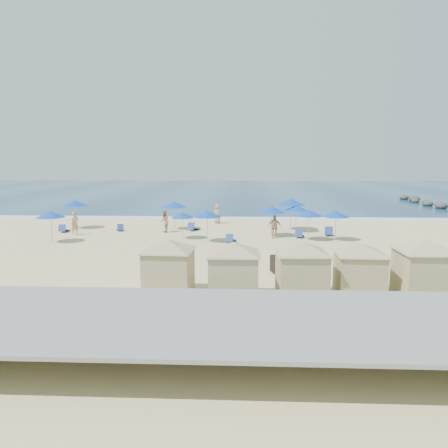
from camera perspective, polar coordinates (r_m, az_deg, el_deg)
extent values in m
plane|color=beige|center=(28.18, 2.40, -3.60)|extent=(160.00, 160.00, 0.00)
cube|color=navy|center=(82.77, 2.54, 4.35)|extent=(160.00, 80.00, 0.06)
cube|color=white|center=(43.46, 2.48, 0.69)|extent=(160.00, 2.50, 0.08)
cube|color=gray|center=(15.50, 2.23, -11.62)|extent=(160.00, 2.20, 1.10)
cube|color=gray|center=(12.48, 2.15, -13.70)|extent=(160.00, 4.00, 0.12)
ellipsoid|color=#332D2A|center=(58.37, 26.54, 2.13)|extent=(1.40, 1.40, 0.91)
ellipsoid|color=#332D2A|center=(59.93, 26.38, 2.26)|extent=(1.32, 1.32, 0.86)
ellipsoid|color=#332D2A|center=(60.98, 25.10, 2.41)|extent=(1.24, 1.24, 0.81)
ellipsoid|color=#332D2A|center=(62.54, 24.98, 2.53)|extent=(1.16, 1.16, 0.75)
ellipsoid|color=#332D2A|center=(64.11, 24.87, 2.64)|extent=(1.08, 1.08, 0.70)
ellipsoid|color=#332D2A|center=(65.19, 23.69, 2.77)|extent=(1.00, 1.00, 0.65)
ellipsoid|color=#332D2A|center=(66.75, 23.62, 3.01)|extent=(1.48, 1.48, 0.96)
ellipsoid|color=#332D2A|center=(68.31, 23.55, 3.10)|extent=(1.40, 1.40, 0.91)
ellipsoid|color=#332D2A|center=(69.42, 22.47, 3.22)|extent=(1.32, 1.32, 0.86)
cube|color=black|center=(23.14, 7.33, -5.22)|extent=(1.04, 1.04, 0.87)
cube|color=tan|center=(19.27, -7.22, -6.32)|extent=(2.07, 2.07, 1.96)
cube|color=tan|center=(19.05, -7.28, -3.47)|extent=(2.17, 2.17, 0.08)
pyramid|color=tan|center=(18.95, -7.30, -2.02)|extent=(4.29, 4.29, 0.49)
cube|color=tan|center=(18.37, 1.21, -6.94)|extent=(2.02, 2.02, 1.99)
cube|color=tan|center=(18.13, 1.22, -3.91)|extent=(2.13, 2.13, 0.08)
pyramid|color=tan|center=(18.03, 1.23, -2.36)|extent=(4.37, 4.37, 0.50)
cube|color=tan|center=(18.79, 10.08, -6.72)|extent=(2.08, 2.08, 1.99)
cube|color=tan|center=(18.56, 10.16, -3.75)|extent=(2.18, 2.18, 0.08)
pyramid|color=tan|center=(18.46, 10.20, -2.23)|extent=(4.36, 4.36, 0.50)
cube|color=tan|center=(19.61, 17.25, -6.47)|extent=(1.95, 1.95, 1.90)
cube|color=tan|center=(19.40, 17.37, -3.76)|extent=(2.05, 2.05, 0.08)
pyramid|color=tan|center=(19.31, 17.43, -2.38)|extent=(4.16, 4.16, 0.47)
cube|color=tan|center=(20.15, 24.69, -6.18)|extent=(2.14, 2.14, 2.10)
cube|color=tan|center=(19.93, 24.88, -3.25)|extent=(2.25, 2.25, 0.08)
pyramid|color=tan|center=(19.84, 24.97, -1.76)|extent=(4.61, 4.61, 0.53)
cylinder|color=#A5A8AD|center=(39.57, -18.83, 0.90)|extent=(0.05, 0.05, 2.01)
cone|color=#103EAD|center=(39.44, -18.91, 2.61)|extent=(2.22, 2.22, 0.48)
sphere|color=#103EAD|center=(39.41, -18.93, 3.03)|extent=(0.08, 0.08, 0.08)
cylinder|color=#A5A8AD|center=(33.43, -21.58, -0.68)|extent=(0.05, 0.05, 1.85)
cone|color=#103EAD|center=(33.29, -21.68, 1.18)|extent=(2.04, 2.04, 0.44)
sphere|color=#103EAD|center=(33.26, -21.71, 1.64)|extent=(0.08, 0.08, 0.08)
cylinder|color=#A5A8AD|center=(32.69, -5.40, -0.51)|extent=(0.04, 0.04, 1.63)
cone|color=#103EAD|center=(32.56, -5.43, 1.17)|extent=(1.81, 1.81, 0.39)
sphere|color=#103EAD|center=(32.53, -5.43, 1.58)|extent=(0.07, 0.07, 0.07)
cylinder|color=#A5A8AD|center=(37.18, -6.50, 0.78)|extent=(0.05, 0.05, 1.93)
cone|color=#103EAD|center=(37.05, -6.53, 2.53)|extent=(2.13, 2.13, 0.46)
sphere|color=#103EAD|center=(37.02, -6.54, 2.96)|extent=(0.08, 0.08, 0.08)
cylinder|color=#A5A8AD|center=(31.30, -2.16, -0.67)|extent=(0.05, 0.05, 1.85)
cone|color=#103EAD|center=(31.15, -2.18, 1.32)|extent=(2.05, 2.05, 0.44)
sphere|color=#103EAD|center=(31.11, -2.18, 1.81)|extent=(0.08, 0.08, 0.08)
cylinder|color=#A5A8AD|center=(36.15, 9.38, 0.40)|extent=(0.05, 0.05, 1.80)
cone|color=#103EAD|center=(36.01, 9.42, 2.08)|extent=(1.99, 1.99, 0.43)
sphere|color=#103EAD|center=(35.99, 9.43, 2.49)|extent=(0.08, 0.08, 0.08)
cylinder|color=#A5A8AD|center=(33.72, 6.25, -0.02)|extent=(0.05, 0.05, 1.90)
cone|color=#103EAD|center=(33.58, 6.28, 1.88)|extent=(2.10, 2.10, 0.45)
sphere|color=#103EAD|center=(33.55, 6.29, 2.35)|extent=(0.08, 0.08, 0.08)
cylinder|color=#A5A8AD|center=(37.02, 8.71, 0.89)|extent=(0.06, 0.06, 2.17)
cone|color=#103EAD|center=(36.87, 8.76, 2.87)|extent=(2.40, 2.40, 0.51)
sphere|color=#103EAD|center=(36.84, 8.77, 3.35)|extent=(0.09, 0.09, 0.09)
cylinder|color=#A5A8AD|center=(32.46, 10.93, -0.49)|extent=(0.05, 0.05, 1.85)
cone|color=#103EAD|center=(32.32, 10.98, 1.43)|extent=(2.05, 2.05, 0.44)
sphere|color=#103EAD|center=(32.29, 10.99, 1.90)|extent=(0.08, 0.08, 0.08)
cylinder|color=#A5A8AD|center=(32.87, 14.35, -0.55)|extent=(0.05, 0.05, 1.79)
cone|color=#103EAD|center=(32.72, 14.42, 1.28)|extent=(1.98, 1.98, 0.42)
sphere|color=#103EAD|center=(32.69, 14.44, 1.73)|extent=(0.08, 0.08, 0.08)
cube|color=navy|center=(38.05, -20.11, -0.73)|extent=(0.60, 1.21, 0.33)
cube|color=navy|center=(37.56, -20.39, -0.49)|extent=(0.57, 0.34, 0.58)
cube|color=navy|center=(37.36, -13.44, -0.63)|extent=(0.87, 1.18, 0.30)
cube|color=navy|center=(36.88, -13.37, -0.40)|extent=(0.58, 0.46, 0.52)
cube|color=navy|center=(36.64, -3.93, -0.55)|extent=(1.05, 1.39, 0.35)
cube|color=navy|center=(36.15, -4.36, -0.27)|extent=(0.68, 0.55, 0.61)
cube|color=navy|center=(31.34, 0.94, -2.09)|extent=(0.77, 1.22, 0.31)
cube|color=navy|center=(30.85, 0.71, -1.83)|extent=(0.59, 0.42, 0.55)
cube|color=navy|center=(33.77, 9.85, -1.44)|extent=(0.85, 1.30, 0.33)
cube|color=navy|center=(33.24, 9.74, -1.17)|extent=(0.63, 0.46, 0.58)
cube|color=navy|center=(35.15, 13.51, -1.14)|extent=(0.84, 1.40, 0.36)
cube|color=navy|center=(34.57, 13.53, -0.86)|extent=(0.67, 0.46, 0.63)
imported|color=tan|center=(36.10, -18.89, 0.07)|extent=(0.76, 0.79, 1.83)
imported|color=tan|center=(35.65, -7.80, 0.36)|extent=(0.91, 1.05, 1.84)
imported|color=tan|center=(33.09, 6.59, -0.34)|extent=(1.02, 0.43, 1.73)
imported|color=tan|center=(40.50, -0.90, 1.36)|extent=(0.82, 1.02, 1.80)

